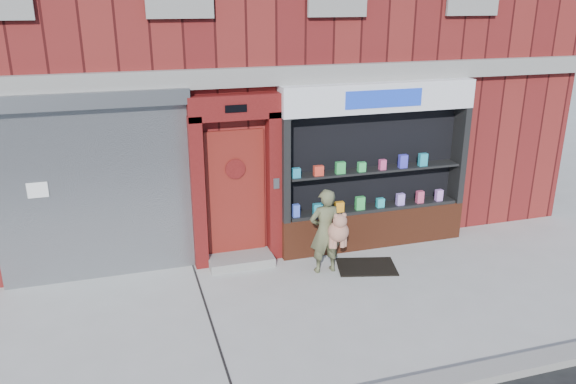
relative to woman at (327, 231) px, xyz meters
name	(u,v)px	position (x,y,z in m)	size (l,w,h in m)	color
ground	(315,307)	(-0.57, -1.02, -0.74)	(80.00, 80.00, 0.00)	#9E9E99
building	(227,14)	(-0.57, 4.98, 3.26)	(12.00, 8.16, 8.00)	#5D1515
shutter_bay	(92,177)	(-3.57, 0.91, 0.98)	(3.10, 0.30, 3.04)	gray
red_door_bay	(236,181)	(-1.32, 0.84, 0.72)	(1.52, 0.58, 2.90)	#4D0D0D
pharmacy_bay	(374,174)	(1.18, 0.80, 0.63)	(3.50, 0.41, 3.00)	maroon
woman	(327,231)	(0.00, 0.00, 0.00)	(0.60, 0.52, 1.45)	brown
doormat	(366,267)	(0.71, -0.06, -0.73)	(0.97, 0.68, 0.02)	black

